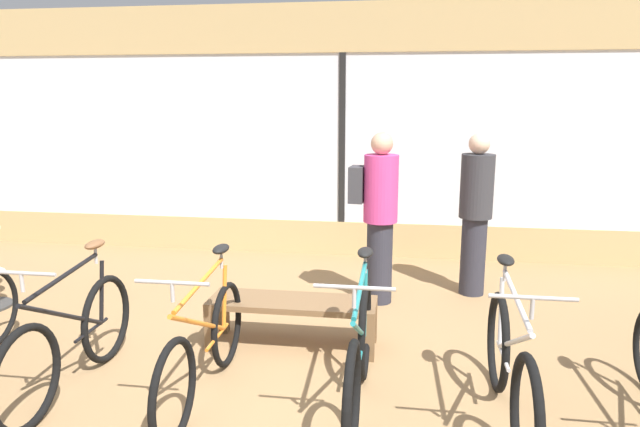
% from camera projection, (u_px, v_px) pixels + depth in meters
% --- Properties ---
extents(ground_plane, '(24.00, 24.00, 0.00)m').
position_uv_depth(ground_plane, '(284.00, 392.00, 4.08)').
color(ground_plane, '#99754C').
extents(shop_back_wall, '(12.00, 0.08, 3.20)m').
position_uv_depth(shop_back_wall, '(342.00, 130.00, 7.27)').
color(shop_back_wall, tan).
rests_on(shop_back_wall, ground_plane).
extents(bicycle_left, '(0.46, 1.67, 1.03)m').
position_uv_depth(bicycle_left, '(72.00, 340.00, 4.04)').
color(bicycle_left, black).
rests_on(bicycle_left, ground_plane).
extents(bicycle_center_left, '(0.46, 1.71, 1.01)m').
position_uv_depth(bicycle_center_left, '(204.00, 347.00, 3.94)').
color(bicycle_center_left, black).
rests_on(bicycle_center_left, ground_plane).
extents(bicycle_center_right, '(0.46, 1.73, 1.04)m').
position_uv_depth(bicycle_center_right, '(359.00, 357.00, 3.75)').
color(bicycle_center_right, black).
rests_on(bicycle_center_right, ground_plane).
extents(bicycle_right, '(0.46, 1.70, 1.04)m').
position_uv_depth(bicycle_right, '(510.00, 369.00, 3.59)').
color(bicycle_right, black).
rests_on(bicycle_right, ground_plane).
extents(display_bench, '(1.40, 0.44, 0.41)m').
position_uv_depth(display_bench, '(292.00, 308.00, 4.77)').
color(display_bench, brown).
rests_on(display_bench, ground_plane).
extents(customer_near_rack, '(0.51, 0.38, 1.73)m').
position_uv_depth(customer_near_rack, '(379.00, 213.00, 5.68)').
color(customer_near_rack, '#2D2D38').
rests_on(customer_near_rack, ground_plane).
extents(customer_by_window, '(0.44, 0.44, 1.70)m').
position_uv_depth(customer_by_window, '(476.00, 211.00, 5.92)').
color(customer_by_window, '#2D2D38').
rests_on(customer_by_window, ground_plane).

